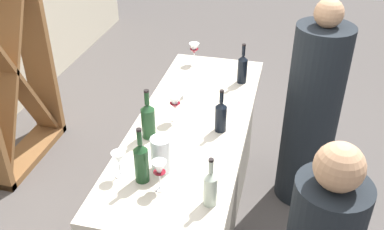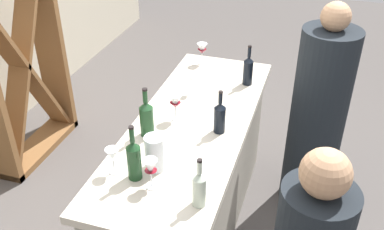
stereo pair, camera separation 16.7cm
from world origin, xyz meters
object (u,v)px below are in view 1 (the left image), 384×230
object	(u,v)px
wine_bottle_leftmost_clear_pale	(210,187)
wine_bottle_second_left_olive_green	(141,161)
wine_bottle_center_olive_green	(148,120)
person_center_guest	(311,116)
wine_glass_far_left	(194,49)
wine_glass_near_left	(159,170)
wine_bottle_second_right_near_black	(221,116)
wine_bottle_rightmost_near_black	(242,68)
water_pitcher	(161,154)
wine_rack	(7,72)
wine_glass_far_center	(119,159)
wine_glass_near_right	(188,80)
wine_glass_near_center	(175,103)

from	to	relation	value
wine_bottle_leftmost_clear_pale	wine_bottle_second_left_olive_green	distance (m)	0.39
wine_bottle_center_olive_green	wine_bottle_second_left_olive_green	bearing A→B (deg)	-166.81
wine_bottle_second_left_olive_green	person_center_guest	distance (m)	1.51
wine_glass_far_left	person_center_guest	xyz separation A→B (m)	(-0.26, -0.94, -0.32)
wine_bottle_leftmost_clear_pale	person_center_guest	size ratio (longest dim) A/B	0.17
wine_glass_near_left	wine_glass_far_left	distance (m)	1.49
wine_bottle_second_right_near_black	wine_glass_near_left	distance (m)	0.62
wine_bottle_rightmost_near_black	water_pitcher	size ratio (longest dim) A/B	1.48
wine_rack	wine_glass_far_center	bearing A→B (deg)	-127.83
wine_glass_near_right	wine_glass_far_left	distance (m)	0.49
wine_glass_near_left	wine_glass_far_center	bearing A→B (deg)	78.69
wine_bottle_center_olive_green	person_center_guest	world-z (taller)	person_center_guest
wine_glass_near_left	wine_glass_near_right	xyz separation A→B (m)	(0.99, 0.10, -0.02)
wine_glass_near_right	person_center_guest	distance (m)	0.95
wine_bottle_rightmost_near_black	wine_glass_near_center	world-z (taller)	wine_bottle_rightmost_near_black
wine_bottle_second_left_olive_green	wine_rack	bearing A→B (deg)	54.37
wine_glass_far_center	water_pitcher	world-z (taller)	water_pitcher
wine_bottle_center_olive_green	water_pitcher	bearing A→B (deg)	-149.80
wine_bottle_rightmost_near_black	wine_glass_far_left	size ratio (longest dim) A/B	1.81
wine_rack	wine_glass_near_center	size ratio (longest dim) A/B	9.93
wine_bottle_second_left_olive_green	water_pitcher	bearing A→B (deg)	-34.47
wine_bottle_leftmost_clear_pale	wine_glass_far_left	bearing A→B (deg)	15.97
wine_bottle_rightmost_near_black	water_pitcher	world-z (taller)	wine_bottle_rightmost_near_black
wine_bottle_rightmost_near_black	wine_glass_near_left	world-z (taller)	wine_bottle_rightmost_near_black
wine_bottle_rightmost_near_black	water_pitcher	xyz separation A→B (m)	(-1.09, 0.28, -0.01)
wine_bottle_second_left_olive_green	wine_glass_far_center	bearing A→B (deg)	87.13
wine_bottle_leftmost_clear_pale	wine_glass_near_right	xyz separation A→B (m)	(1.04, 0.37, -0.00)
wine_glass_far_center	wine_bottle_leftmost_clear_pale	bearing A→B (deg)	-100.69
wine_glass_near_left	wine_bottle_second_right_near_black	bearing A→B (deg)	-19.11
wine_glass_near_right	water_pitcher	size ratio (longest dim) A/B	0.71
wine_rack	wine_glass_far_left	size ratio (longest dim) A/B	10.37
wine_glass_near_right	wine_bottle_second_left_olive_green	bearing A→B (deg)	179.42
wine_bottle_second_left_olive_green	water_pitcher	world-z (taller)	wine_bottle_second_left_olive_green
wine_bottle_leftmost_clear_pale	wine_glass_far_left	xyz separation A→B (m)	(1.52, 0.44, 0.01)
wine_glass_near_left	water_pitcher	size ratio (longest dim) A/B	0.85
wine_bottle_leftmost_clear_pale	wine_glass_far_center	bearing A→B (deg)	79.31
wine_glass_near_center	wine_bottle_leftmost_clear_pale	bearing A→B (deg)	-152.16
wine_glass_near_left	water_pitcher	bearing A→B (deg)	13.86
wine_bottle_center_olive_green	wine_glass_far_left	bearing A→B (deg)	-1.65
water_pitcher	person_center_guest	size ratio (longest dim) A/B	0.13
wine_bottle_second_left_olive_green	person_center_guest	bearing A→B (deg)	-36.71
wine_bottle_second_left_olive_green	wine_glass_far_left	distance (m)	1.44
wine_glass_near_right	wine_bottle_second_right_near_black	bearing A→B (deg)	-143.17
wine_bottle_second_right_near_black	wine_glass_near_center	bearing A→B (deg)	80.31
wine_glass_near_left	wine_glass_far_left	xyz separation A→B (m)	(1.48, 0.17, -0.00)
wine_bottle_second_left_olive_green	wine_glass_far_left	bearing A→B (deg)	2.39
wine_bottle_rightmost_near_black	person_center_guest	distance (m)	0.61
wine_rack	wine_bottle_second_left_olive_green	xyz separation A→B (m)	(-1.10, -1.53, 0.20)
wine_bottle_second_right_near_black	wine_glass_far_center	world-z (taller)	wine_bottle_second_right_near_black
wine_bottle_second_right_near_black	wine_glass_near_center	distance (m)	0.30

